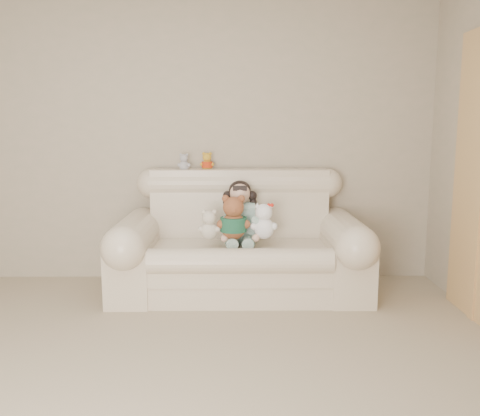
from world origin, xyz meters
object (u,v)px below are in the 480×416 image
at_px(seated_child, 240,212).
at_px(white_cat, 264,217).
at_px(sofa, 240,234).
at_px(brown_teddy, 233,213).
at_px(cream_teddy, 209,222).

distance_m(seated_child, white_cat, 0.26).
relative_size(sofa, brown_teddy, 4.96).
xyz_separation_m(seated_child, brown_teddy, (-0.05, -0.20, 0.02)).
bearing_deg(cream_teddy, sofa, 18.86).
xyz_separation_m(seated_child, white_cat, (0.19, -0.18, -0.02)).
xyz_separation_m(sofa, cream_teddy, (-0.25, -0.14, 0.13)).
bearing_deg(sofa, brown_teddy, -113.43).
relative_size(brown_teddy, white_cat, 1.22).
bearing_deg(seated_child, brown_teddy, -105.94).
bearing_deg(seated_child, sofa, -91.59).
height_order(white_cat, cream_teddy, white_cat).
height_order(seated_child, white_cat, seated_child).
bearing_deg(white_cat, sofa, 176.82).
height_order(seated_child, brown_teddy, seated_child).
distance_m(seated_child, cream_teddy, 0.33).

